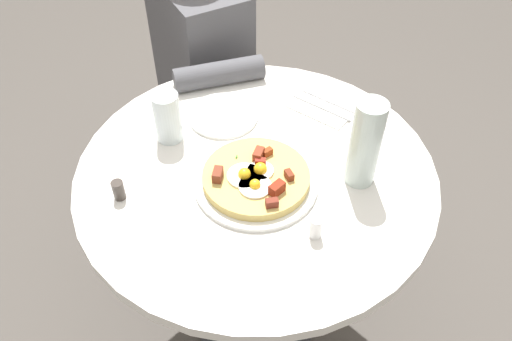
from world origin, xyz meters
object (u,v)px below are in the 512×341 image
at_px(pizza_plate, 256,182).
at_px(bread_plate, 223,115).
at_px(water_glass, 167,117).
at_px(pepper_shaker, 119,190).
at_px(person_seated, 204,93).
at_px(breakfast_pizza, 256,177).
at_px(fork, 322,107).
at_px(salt_shaker, 316,227).
at_px(dining_table, 256,216).
at_px(water_bottle, 365,144).
at_px(knife, 328,100).

distance_m(pizza_plate, bread_plate, 0.26).
relative_size(water_glass, pepper_shaker, 2.73).
height_order(person_seated, pizza_plate, person_seated).
bearing_deg(pizza_plate, bread_plate, 171.29).
height_order(pizza_plate, water_glass, water_glass).
bearing_deg(pizza_plate, water_glass, -154.93).
relative_size(breakfast_pizza, fork, 1.41).
height_order(person_seated, salt_shaker, person_seated).
distance_m(dining_table, water_bottle, 0.38).
bearing_deg(salt_shaker, dining_table, -176.01).
distance_m(person_seated, pizza_plate, 0.74).
bearing_deg(water_glass, bread_plate, 93.08).
bearing_deg(bread_plate, salt_shaker, -0.00).
xyz_separation_m(knife, pepper_shaker, (0.07, -0.62, 0.02)).
xyz_separation_m(dining_table, knife, (-0.14, 0.30, 0.18)).
relative_size(dining_table, person_seated, 0.78).
xyz_separation_m(dining_table, pizza_plate, (0.04, -0.02, 0.18)).
height_order(dining_table, pepper_shaker, pepper_shaker).
bearing_deg(water_glass, pizza_plate, 25.07).
relative_size(dining_table, pepper_shaker, 17.78).
bearing_deg(pizza_plate, salt_shaker, 11.49).
xyz_separation_m(person_seated, salt_shaker, (0.87, -0.11, 0.27)).
bearing_deg(breakfast_pizza, pizza_plate, 136.88).
bearing_deg(water_bottle, salt_shaker, -62.97).
relative_size(dining_table, water_bottle, 3.89).
height_order(breakfast_pizza, water_bottle, water_bottle).
xyz_separation_m(fork, water_glass, (-0.09, -0.41, 0.06)).
bearing_deg(bread_plate, breakfast_pizza, -8.96).
xyz_separation_m(breakfast_pizza, knife, (-0.18, 0.33, -0.02)).
height_order(knife, pepper_shaker, pepper_shaker).
height_order(pizza_plate, fork, pizza_plate).
height_order(bread_plate, water_bottle, water_bottle).
relative_size(breakfast_pizza, salt_shaker, 4.65).
xyz_separation_m(breakfast_pizza, bread_plate, (-0.26, 0.04, -0.02)).
distance_m(breakfast_pizza, fork, 0.34).
xyz_separation_m(knife, water_bottle, (0.28, -0.10, 0.11)).
relative_size(dining_table, fork, 4.90).
distance_m(water_glass, pepper_shaker, 0.23).
height_order(person_seated, knife, person_seated).
relative_size(person_seated, water_glass, 8.38).
bearing_deg(water_glass, fork, 77.94).
relative_size(fork, water_glass, 1.33).
height_order(fork, salt_shaker, salt_shaker).
bearing_deg(knife, breakfast_pizza, -86.24).
bearing_deg(salt_shaker, fork, 144.85).
relative_size(water_glass, salt_shaker, 2.48).
distance_m(breakfast_pizza, pepper_shaker, 0.32).
bearing_deg(pizza_plate, fork, 119.20).
distance_m(knife, water_bottle, 0.32).
relative_size(pizza_plate, knife, 1.64).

